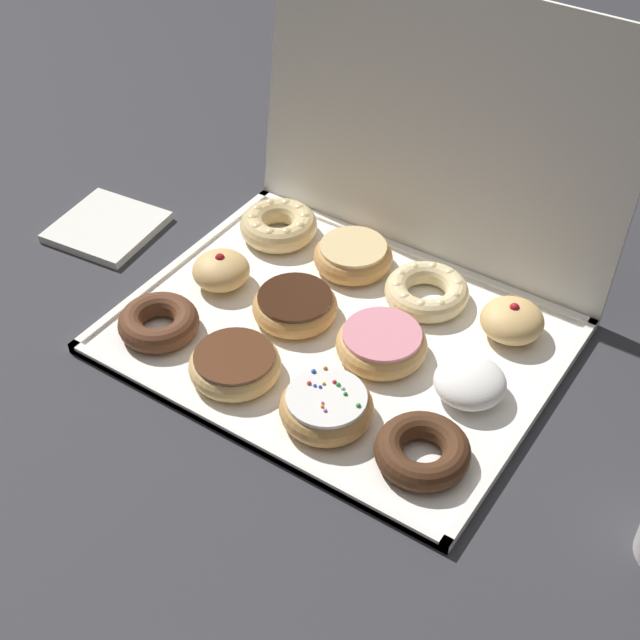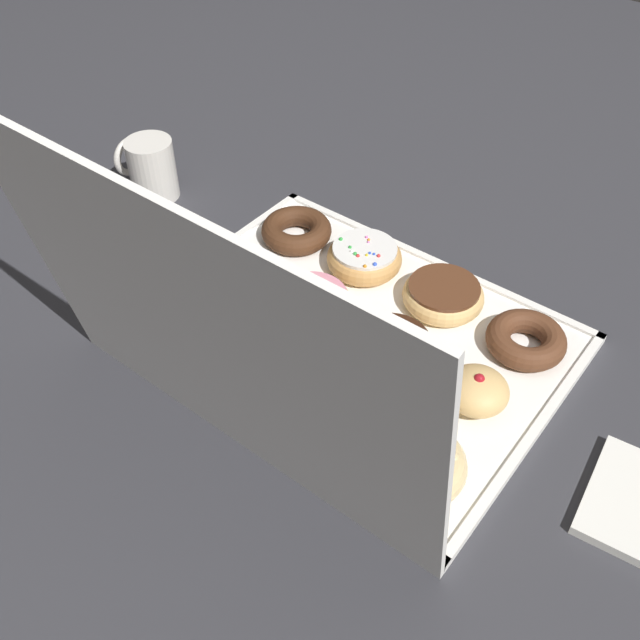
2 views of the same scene
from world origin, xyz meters
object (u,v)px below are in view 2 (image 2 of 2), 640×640
at_px(glazed_ring_donut_9, 325,408).
at_px(jelly_filled_donut_11, 183,316).
at_px(cruller_donut_10, 253,359).
at_px(jelly_filled_donut_4, 476,391).
at_px(chocolate_frosted_donut_5, 392,348).
at_px(chocolate_frosted_donut_1, 443,295).
at_px(chocolate_cake_ring_donut_3, 296,230).
at_px(chocolate_cake_ring_donut_0, 526,340).
at_px(powdered_filled_donut_7, 245,268).
at_px(sprinkle_donut_2, 364,257).
at_px(pink_frosted_donut_6, 312,304).
at_px(cruller_donut_8, 416,463).
at_px(coffee_mug, 151,167).
at_px(donut_box, 350,338).

distance_m(glazed_ring_donut_9, jelly_filled_donut_11, 0.25).
height_order(glazed_ring_donut_9, cruller_donut_10, glazed_ring_donut_9).
bearing_deg(jelly_filled_donut_4, jelly_filled_donut_11, 18.68).
bearing_deg(chocolate_frosted_donut_5, chocolate_frosted_donut_1, -89.54).
bearing_deg(chocolate_cake_ring_donut_3, chocolate_cake_ring_donut_0, -179.82).
relative_size(chocolate_frosted_donut_1, cruller_donut_10, 1.01).
xyz_separation_m(chocolate_cake_ring_donut_0, powdered_filled_donut_7, (0.40, 0.12, 0.00)).
relative_size(chocolate_cake_ring_donut_3, jelly_filled_donut_11, 1.33).
xyz_separation_m(chocolate_cake_ring_donut_0, sprinkle_donut_2, (0.27, -0.01, 0.00)).
distance_m(pink_frosted_donut_6, cruller_donut_8, 0.30).
distance_m(pink_frosted_donut_6, coffee_mug, 0.42).
height_order(jelly_filled_donut_4, coffee_mug, coffee_mug).
distance_m(chocolate_frosted_donut_1, chocolate_frosted_donut_5, 0.13).
bearing_deg(cruller_donut_8, chocolate_cake_ring_donut_3, -33.75).
distance_m(chocolate_frosted_donut_5, powdered_filled_donut_7, 0.26).
height_order(chocolate_cake_ring_donut_0, chocolate_frosted_donut_1, chocolate_frosted_donut_1).
xyz_separation_m(jelly_filled_donut_4, glazed_ring_donut_9, (0.13, 0.13, -0.00)).
xyz_separation_m(chocolate_frosted_donut_1, pink_frosted_donut_6, (0.14, 0.13, 0.00)).
height_order(donut_box, pink_frosted_donut_6, pink_frosted_donut_6).
xyz_separation_m(cruller_donut_8, jelly_filled_donut_11, (0.38, -0.01, 0.00)).
relative_size(sprinkle_donut_2, jelly_filled_donut_11, 1.36).
relative_size(chocolate_frosted_donut_1, glazed_ring_donut_9, 1.03).
distance_m(powdered_filled_donut_7, cruller_donut_8, 0.41).
distance_m(chocolate_frosted_donut_1, glazed_ring_donut_9, 0.27).
relative_size(pink_frosted_donut_6, jelly_filled_donut_11, 1.41).
bearing_deg(chocolate_frosted_donut_5, cruller_donut_8, 132.38).
distance_m(donut_box, cruller_donut_10, 0.14).
bearing_deg(jelly_filled_donut_4, pink_frosted_donut_6, -0.51).
xyz_separation_m(donut_box, jelly_filled_donut_4, (-0.19, 0.00, 0.03)).
height_order(chocolate_frosted_donut_1, sprinkle_donut_2, sprinkle_donut_2).
relative_size(powdered_filled_donut_7, glazed_ring_donut_9, 0.79).
bearing_deg(jelly_filled_donut_4, chocolate_cake_ring_donut_0, -92.87).
xyz_separation_m(chocolate_cake_ring_donut_0, chocolate_frosted_donut_1, (0.13, -0.01, 0.00)).
height_order(chocolate_cake_ring_donut_0, jelly_filled_donut_11, jelly_filled_donut_11).
xyz_separation_m(cruller_donut_8, glazed_ring_donut_9, (0.13, -0.00, -0.00)).
relative_size(chocolate_cake_ring_donut_0, pink_frosted_donut_6, 0.91).
bearing_deg(pink_frosted_donut_6, chocolate_cake_ring_donut_0, -155.21).
bearing_deg(jelly_filled_donut_4, sprinkle_donut_2, -26.57).
relative_size(donut_box, glazed_ring_donut_9, 4.92).
bearing_deg(cruller_donut_8, cruller_donut_10, -1.91).
bearing_deg(chocolate_cake_ring_donut_3, chocolate_frosted_donut_1, -178.01).
xyz_separation_m(powdered_filled_donut_7, cruller_donut_8, (-0.39, 0.14, -0.00)).
bearing_deg(glazed_ring_donut_9, jelly_filled_donut_11, -1.10).
bearing_deg(pink_frosted_donut_6, chocolate_frosted_donut_1, -135.62).
relative_size(donut_box, cruller_donut_8, 4.83).
bearing_deg(cruller_donut_8, chocolate_frosted_donut_1, -64.98).
bearing_deg(chocolate_cake_ring_donut_0, cruller_donut_10, 43.75).
bearing_deg(jelly_filled_donut_4, powdered_filled_donut_7, -0.27).
height_order(cruller_donut_8, cruller_donut_10, cruller_donut_8).
bearing_deg(chocolate_frosted_donut_5, jelly_filled_donut_4, 179.37).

